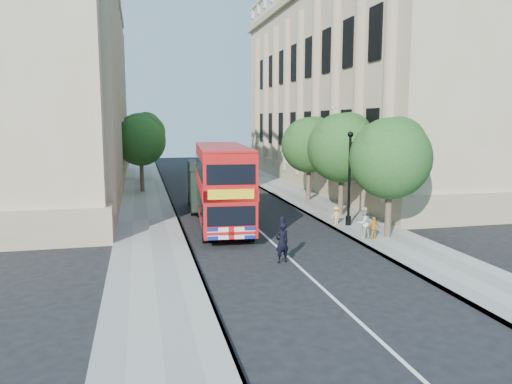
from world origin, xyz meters
TOP-DOWN VIEW (x-y plane):
  - ground at (0.00, 0.00)m, footprint 120.00×120.00m
  - pavement_right at (5.75, 10.00)m, footprint 3.50×80.00m
  - pavement_left at (-5.75, 10.00)m, footprint 3.50×80.00m
  - building_right at (13.80, 24.00)m, footprint 12.00×38.00m
  - building_left at (-13.80, 24.00)m, footprint 12.00×38.00m
  - tree_right_near at (5.84, 3.03)m, footprint 4.00×4.00m
  - tree_right_mid at (5.84, 9.03)m, footprint 4.20×4.20m
  - tree_right_far at (5.84, 15.03)m, footprint 4.00×4.00m
  - tree_left_far at (-5.96, 22.03)m, footprint 4.00×4.00m
  - tree_left_back at (-5.96, 30.03)m, footprint 4.20×4.20m
  - lamp_post at (5.00, 6.00)m, footprint 0.32×0.32m
  - double_decker_bus at (-1.78, 7.54)m, footprint 3.28×9.74m
  - box_van at (-1.90, 13.14)m, footprint 2.56×5.66m
  - police_constable at (-0.50, 0.19)m, footprint 0.71×0.56m
  - woman_pedestrian at (4.40, 2.86)m, footprint 0.94×0.86m
  - child_a at (4.89, 2.69)m, footprint 0.67×0.35m
  - child_b at (4.40, 6.29)m, footprint 0.70×0.45m

SIDE VIEW (x-z plane):
  - ground at x=0.00m, z-range 0.00..0.00m
  - pavement_right at x=5.75m, z-range 0.00..0.12m
  - pavement_left at x=-5.75m, z-range 0.00..0.12m
  - child_b at x=4.40m, z-range 0.12..1.14m
  - child_a at x=4.89m, z-range 0.12..1.22m
  - police_constable at x=-0.50m, z-range 0.00..1.70m
  - woman_pedestrian at x=4.40m, z-range 0.12..1.69m
  - box_van at x=-1.90m, z-range -0.03..3.14m
  - double_decker_bus at x=-1.78m, z-range 0.23..4.65m
  - lamp_post at x=5.00m, z-range -0.07..5.09m
  - tree_right_near at x=5.84m, z-range 1.21..7.29m
  - tree_right_far at x=5.84m, z-range 1.24..7.39m
  - tree_left_far at x=-5.96m, z-range 1.30..7.59m
  - tree_right_mid at x=5.84m, z-range 1.26..7.63m
  - tree_left_back at x=-5.96m, z-range 1.38..8.03m
  - building_right at x=13.80m, z-range 0.00..18.00m
  - building_left at x=-13.80m, z-range 0.00..18.00m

